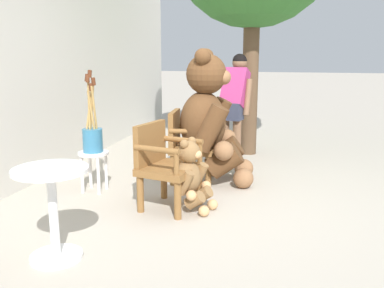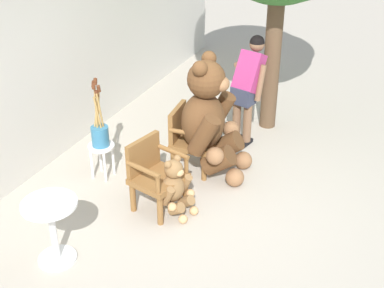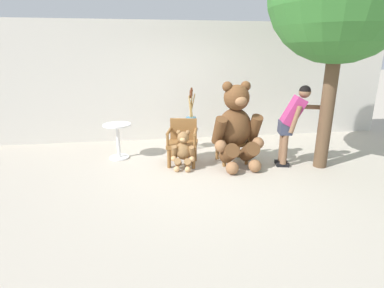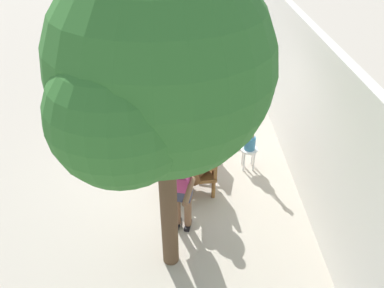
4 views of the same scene
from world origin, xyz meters
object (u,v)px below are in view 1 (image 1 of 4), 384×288
at_px(wooden_chair_left, 165,163).
at_px(teddy_bear_large, 210,118).
at_px(wooden_chair_right, 188,144).
at_px(person_visitor, 234,99).
at_px(brush_bucket, 92,134).
at_px(white_stool, 94,161).
at_px(round_side_table, 53,203).
at_px(teddy_bear_small, 191,176).

distance_m(wooden_chair_left, teddy_bear_large, 1.07).
relative_size(wooden_chair_right, person_visitor, 0.56).
height_order(person_visitor, brush_bucket, person_visitor).
relative_size(wooden_chair_left, white_stool, 1.87).
xyz_separation_m(wooden_chair_left, person_visitor, (2.00, -0.41, 0.45)).
bearing_deg(white_stool, round_side_table, -164.09).
distance_m(wooden_chair_right, teddy_bear_large, 0.42).
height_order(wooden_chair_right, teddy_bear_large, teddy_bear_large).
height_order(wooden_chair_left, teddy_bear_large, teddy_bear_large).
height_order(teddy_bear_small, white_stool, teddy_bear_small).
bearing_deg(person_visitor, wooden_chair_left, 168.42).
distance_m(wooden_chair_left, round_side_table, 1.36).
height_order(teddy_bear_large, person_visitor, teddy_bear_large).
xyz_separation_m(wooden_chair_left, teddy_bear_large, (0.98, -0.27, 0.32)).
bearing_deg(wooden_chair_left, white_stool, 72.22).
distance_m(wooden_chair_left, person_visitor, 2.09).
xyz_separation_m(person_visitor, white_stool, (-1.70, 1.34, -0.56)).
relative_size(wooden_chair_right, teddy_bear_large, 0.54).
distance_m(white_stool, round_side_table, 1.63).
bearing_deg(round_side_table, brush_bucket, 15.91).
bearing_deg(wooden_chair_left, brush_bucket, 72.20).
xyz_separation_m(wooden_chair_right, person_visitor, (1.03, -0.41, 0.45)).
bearing_deg(person_visitor, teddy_bear_small, 176.31).
height_order(teddy_bear_large, round_side_table, teddy_bear_large).
distance_m(teddy_bear_small, brush_bucket, 1.29).
distance_m(person_visitor, brush_bucket, 2.18).
distance_m(wooden_chair_left, white_stool, 0.98).
bearing_deg(wooden_chair_right, wooden_chair_left, -179.93).
relative_size(person_visitor, white_stool, 3.33).
bearing_deg(wooden_chair_right, teddy_bear_large, -86.66).
bearing_deg(white_stool, wooden_chair_left, -107.78).
bearing_deg(person_visitor, white_stool, 141.74).
xyz_separation_m(teddy_bear_small, white_stool, (0.32, 1.21, -0.00)).
distance_m(teddy_bear_large, teddy_bear_small, 1.09).
height_order(brush_bucket, round_side_table, brush_bucket).
xyz_separation_m(wooden_chair_right, teddy_bear_large, (0.02, -0.27, 0.32)).
bearing_deg(white_stool, wooden_chair_right, -54.35).
distance_m(wooden_chair_left, brush_bucket, 1.00).
height_order(wooden_chair_left, brush_bucket, brush_bucket).
distance_m(teddy_bear_large, white_stool, 1.44).
relative_size(wooden_chair_left, wooden_chair_right, 1.00).
relative_size(wooden_chair_right, round_side_table, 1.19).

